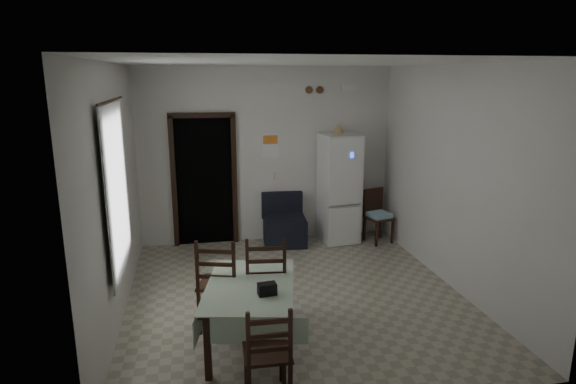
{
  "coord_description": "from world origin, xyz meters",
  "views": [
    {
      "loc": [
        -1.22,
        -5.56,
        2.76
      ],
      "look_at": [
        0.0,
        0.5,
        1.25
      ],
      "focal_mm": 30.0,
      "sensor_mm": 36.0,
      "label": 1
    }
  ],
  "objects_px": {
    "navy_seat": "(285,220)",
    "dining_chair_near_head": "(267,351)",
    "dining_chair_far_right": "(266,279)",
    "corner_chair": "(379,216)",
    "dining_table": "(251,316)",
    "fridge": "(339,189)",
    "dining_chair_far_left": "(221,282)"
  },
  "relations": [
    {
      "from": "dining_chair_far_left",
      "to": "dining_chair_far_right",
      "type": "height_order",
      "value": "dining_chair_far_right"
    },
    {
      "from": "navy_seat",
      "to": "dining_chair_near_head",
      "type": "distance_m",
      "value": 3.98
    },
    {
      "from": "dining_chair_far_left",
      "to": "dining_chair_near_head",
      "type": "distance_m",
      "value": 1.39
    },
    {
      "from": "dining_table",
      "to": "dining_chair_far_right",
      "type": "bearing_deg",
      "value": 75.48
    },
    {
      "from": "dining_chair_far_right",
      "to": "dining_chair_near_head",
      "type": "height_order",
      "value": "dining_chair_far_right"
    },
    {
      "from": "dining_chair_far_right",
      "to": "fridge",
      "type": "bearing_deg",
      "value": -116.19
    },
    {
      "from": "corner_chair",
      "to": "dining_chair_far_right",
      "type": "relative_size",
      "value": 0.83
    },
    {
      "from": "corner_chair",
      "to": "dining_chair_near_head",
      "type": "xyz_separation_m",
      "value": [
        -2.47,
        -3.66,
        0.02
      ]
    },
    {
      "from": "dining_table",
      "to": "fridge",
      "type": "bearing_deg",
      "value": 70.15
    },
    {
      "from": "navy_seat",
      "to": "dining_chair_near_head",
      "type": "xyz_separation_m",
      "value": [
        -0.9,
        -3.87,
        0.05
      ]
    },
    {
      "from": "dining_chair_far_right",
      "to": "dining_chair_far_left",
      "type": "bearing_deg",
      "value": 4.08
    },
    {
      "from": "navy_seat",
      "to": "dining_chair_near_head",
      "type": "height_order",
      "value": "dining_chair_near_head"
    },
    {
      "from": "dining_table",
      "to": "dining_chair_far_right",
      "type": "height_order",
      "value": "dining_chair_far_right"
    },
    {
      "from": "dining_chair_far_right",
      "to": "dining_table",
      "type": "bearing_deg",
      "value": 70.04
    },
    {
      "from": "dining_table",
      "to": "dining_chair_far_left",
      "type": "xyz_separation_m",
      "value": [
        -0.27,
        0.48,
        0.19
      ]
    },
    {
      "from": "corner_chair",
      "to": "dining_table",
      "type": "xyz_separation_m",
      "value": [
        -2.51,
        -2.79,
        -0.1
      ]
    },
    {
      "from": "fridge",
      "to": "dining_table",
      "type": "xyz_separation_m",
      "value": [
        -1.87,
        -3.0,
        -0.56
      ]
    },
    {
      "from": "corner_chair",
      "to": "dining_chair_far_left",
      "type": "bearing_deg",
      "value": -156.49
    },
    {
      "from": "fridge",
      "to": "dining_chair_near_head",
      "type": "height_order",
      "value": "fridge"
    },
    {
      "from": "dining_chair_near_head",
      "to": "dining_table",
      "type": "bearing_deg",
      "value": -85.45
    },
    {
      "from": "corner_chair",
      "to": "dining_table",
      "type": "height_order",
      "value": "corner_chair"
    },
    {
      "from": "fridge",
      "to": "corner_chair",
      "type": "distance_m",
      "value": 0.82
    },
    {
      "from": "navy_seat",
      "to": "dining_chair_far_right",
      "type": "relative_size",
      "value": 0.77
    },
    {
      "from": "navy_seat",
      "to": "dining_chair_far_right",
      "type": "distance_m",
      "value": 2.65
    },
    {
      "from": "corner_chair",
      "to": "dining_chair_far_right",
      "type": "distance_m",
      "value": 3.27
    },
    {
      "from": "fridge",
      "to": "dining_chair_near_head",
      "type": "relative_size",
      "value": 1.95
    },
    {
      "from": "dining_chair_near_head",
      "to": "dining_chair_far_right",
      "type": "bearing_deg",
      "value": -96.09
    },
    {
      "from": "dining_chair_far_left",
      "to": "dining_chair_far_right",
      "type": "relative_size",
      "value": 1.0
    },
    {
      "from": "corner_chair",
      "to": "dining_chair_far_left",
      "type": "height_order",
      "value": "dining_chair_far_left"
    },
    {
      "from": "fridge",
      "to": "dining_chair_far_left",
      "type": "height_order",
      "value": "fridge"
    },
    {
      "from": "dining_chair_far_left",
      "to": "dining_chair_far_right",
      "type": "bearing_deg",
      "value": -165.88
    },
    {
      "from": "navy_seat",
      "to": "dining_chair_far_left",
      "type": "distance_m",
      "value": 2.8
    }
  ]
}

